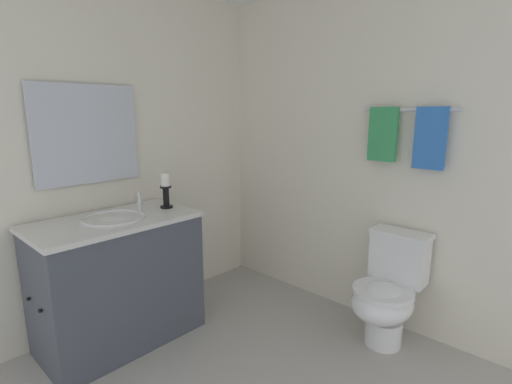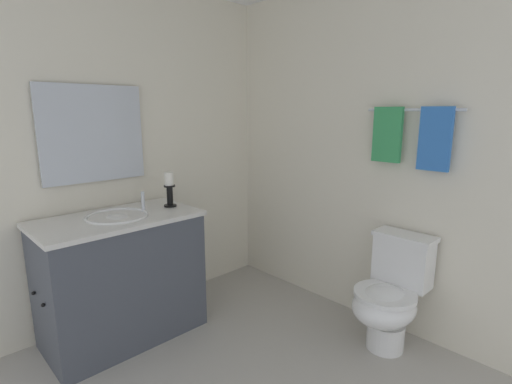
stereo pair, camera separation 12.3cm
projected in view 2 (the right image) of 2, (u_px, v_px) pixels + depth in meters
wall_back at (394, 158)px, 2.60m from camera, size 2.96×0.04×2.45m
wall_left at (97, 156)px, 2.67m from camera, size 0.04×2.88×2.45m
vanity_cabinet at (122, 277)px, 2.58m from camera, size 0.58×1.04×0.86m
sink_basin at (118, 222)px, 2.50m from camera, size 0.40×0.40×0.24m
mirror at (93, 134)px, 2.58m from camera, size 0.02×0.70×0.65m
candle_holder_tall at (170, 189)px, 2.74m from camera, size 0.09×0.09×0.25m
toilet at (390, 296)px, 2.46m from camera, size 0.39×0.54×0.75m
towel_bar at (414, 110)px, 2.40m from camera, size 0.62×0.02×0.02m
towel_near_vanity at (387, 135)px, 2.53m from camera, size 0.20×0.03×0.36m
towel_center at (435, 139)px, 2.31m from camera, size 0.19×0.03×0.39m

